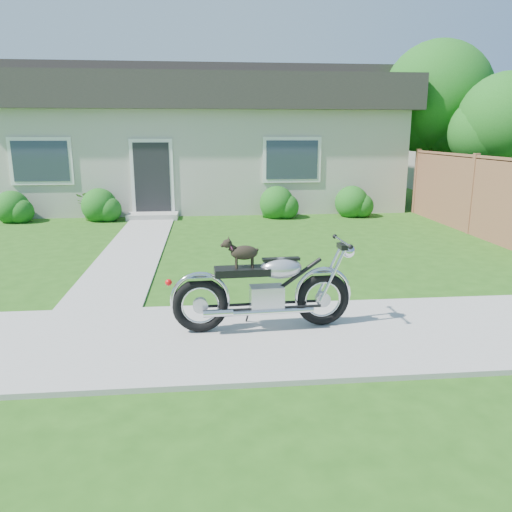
{
  "coord_description": "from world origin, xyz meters",
  "views": [
    {
      "loc": [
        0.02,
        -5.49,
        2.37
      ],
      "look_at": [
        0.67,
        1.0,
        0.75
      ],
      "focal_mm": 35.0,
      "sensor_mm": 36.0,
      "label": 1
    }
  ],
  "objects_px": {
    "tree_near": "(511,126)",
    "tree_far": "(441,101)",
    "house": "(204,139)",
    "potted_plant_right": "(269,204)",
    "motorcycle_with_dog": "(267,289)",
    "potted_plant_left": "(90,207)",
    "fence": "(473,195)"
  },
  "relations": [
    {
      "from": "potted_plant_right",
      "to": "potted_plant_left",
      "type": "bearing_deg",
      "value": 180.0
    },
    {
      "from": "potted_plant_left",
      "to": "motorcycle_with_dog",
      "type": "xyz_separation_m",
      "value": [
        3.9,
        -8.36,
        0.17
      ]
    },
    {
      "from": "potted_plant_left",
      "to": "motorcycle_with_dog",
      "type": "bearing_deg",
      "value": -65.01
    },
    {
      "from": "fence",
      "to": "motorcycle_with_dog",
      "type": "relative_size",
      "value": 2.98
    },
    {
      "from": "fence",
      "to": "potted_plant_left",
      "type": "xyz_separation_m",
      "value": [
        -9.49,
        2.8,
        -0.57
      ]
    },
    {
      "from": "fence",
      "to": "potted_plant_right",
      "type": "distance_m",
      "value": 5.35
    },
    {
      "from": "house",
      "to": "tree_near",
      "type": "xyz_separation_m",
      "value": [
        8.32,
        -4.24,
        0.39
      ]
    },
    {
      "from": "fence",
      "to": "tree_far",
      "type": "relative_size",
      "value": 1.27
    },
    {
      "from": "tree_far",
      "to": "motorcycle_with_dog",
      "type": "bearing_deg",
      "value": -123.74
    },
    {
      "from": "motorcycle_with_dog",
      "to": "potted_plant_right",
      "type": "bearing_deg",
      "value": 79.8
    },
    {
      "from": "tree_near",
      "to": "potted_plant_left",
      "type": "distance_m",
      "value": 11.74
    },
    {
      "from": "house",
      "to": "potted_plant_right",
      "type": "relative_size",
      "value": 15.97
    },
    {
      "from": "tree_far",
      "to": "motorcycle_with_dog",
      "type": "xyz_separation_m",
      "value": [
        -6.8,
        -10.17,
        -2.8
      ]
    },
    {
      "from": "fence",
      "to": "tree_near",
      "type": "height_order",
      "value": "tree_near"
    },
    {
      "from": "house",
      "to": "potted_plant_right",
      "type": "xyz_separation_m",
      "value": [
        1.78,
        -3.44,
        -1.76
      ]
    },
    {
      "from": "potted_plant_left",
      "to": "fence",
      "type": "bearing_deg",
      "value": -16.44
    },
    {
      "from": "fence",
      "to": "tree_far",
      "type": "height_order",
      "value": "tree_far"
    },
    {
      "from": "potted_plant_left",
      "to": "tree_near",
      "type": "bearing_deg",
      "value": -3.94
    },
    {
      "from": "house",
      "to": "potted_plant_left",
      "type": "distance_m",
      "value": 5.02
    },
    {
      "from": "tree_far",
      "to": "potted_plant_right",
      "type": "bearing_deg",
      "value": -162.46
    },
    {
      "from": "tree_far",
      "to": "potted_plant_left",
      "type": "height_order",
      "value": "tree_far"
    },
    {
      "from": "tree_near",
      "to": "tree_far",
      "type": "height_order",
      "value": "tree_far"
    },
    {
      "from": "tree_near",
      "to": "potted_plant_left",
      "type": "bearing_deg",
      "value": 176.06
    },
    {
      "from": "house",
      "to": "tree_far",
      "type": "distance_m",
      "value": 7.77
    },
    {
      "from": "potted_plant_right",
      "to": "motorcycle_with_dog",
      "type": "distance_m",
      "value": 8.43
    },
    {
      "from": "fence",
      "to": "motorcycle_with_dog",
      "type": "xyz_separation_m",
      "value": [
        -5.59,
        -5.56,
        -0.4
      ]
    },
    {
      "from": "house",
      "to": "potted_plant_left",
      "type": "height_order",
      "value": "house"
    },
    {
      "from": "tree_near",
      "to": "house",
      "type": "bearing_deg",
      "value": 153.02
    },
    {
      "from": "house",
      "to": "fence",
      "type": "xyz_separation_m",
      "value": [
        6.3,
        -6.24,
        -1.22
      ]
    },
    {
      "from": "house",
      "to": "motorcycle_with_dog",
      "type": "xyz_separation_m",
      "value": [
        0.71,
        -11.81,
        -1.62
      ]
    },
    {
      "from": "potted_plant_right",
      "to": "motorcycle_with_dog",
      "type": "relative_size",
      "value": 0.35
    },
    {
      "from": "house",
      "to": "tree_far",
      "type": "xyz_separation_m",
      "value": [
        7.51,
        -1.63,
        1.18
      ]
    }
  ]
}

